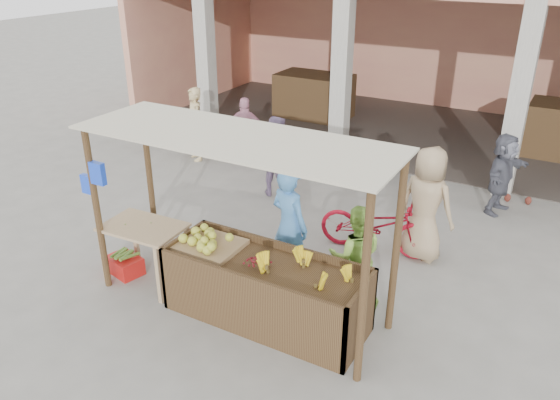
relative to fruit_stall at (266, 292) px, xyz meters
The scene contains 20 objects.
ground 0.64m from the fruit_stall, behind, with size 60.00×60.00×0.00m, color slate.
market_building 9.23m from the fruit_stall, 92.86° to the left, with size 14.40×6.40×4.20m.
fruit_stall is the anchor object (origin of this frame).
stall_awning 1.66m from the fruit_stall, behind, with size 4.09×1.35×2.39m.
banana_heap 0.76m from the fruit_stall, ahead, with size 1.10×0.60×0.20m, color yellow, non-canonical shape.
melon_tray 1.00m from the fruit_stall, behind, with size 0.80×0.69×0.21m.
berry_heap 0.48m from the fruit_stall, 141.80° to the right, with size 0.44×0.36×0.14m, color maroon.
side_table 1.95m from the fruit_stall, behind, with size 1.14×0.79×0.90m.
papaya_pile 2.01m from the fruit_stall, behind, with size 0.66×0.38×0.19m, color #4E9330, non-canonical shape.
red_crate 2.38m from the fruit_stall, behind, with size 0.50×0.36×0.26m, color red.
plantain_bundle 2.37m from the fruit_stall, behind, with size 0.38×0.27×0.08m, color olive, non-canonical shape.
produce_sacks 5.81m from the fruit_stall, 66.27° to the left, with size 0.81×0.50×0.62m.
vendor_blue 1.11m from the fruit_stall, 100.75° to the left, with size 0.70×0.51×1.86m, color #4E92DB.
vendor_green 1.26m from the fruit_stall, 44.89° to the left, with size 0.74×0.43×1.54m, color #86B844.
motorcycle 2.42m from the fruit_stall, 74.89° to the left, with size 1.90×0.65×0.99m, color maroon.
shopper_b 5.52m from the fruit_stall, 125.18° to the left, with size 0.94×0.50×1.60m, color pink.
shopper_c 2.90m from the fruit_stall, 62.89° to the left, with size 0.95×0.62×1.98m, color tan.
shopper_d 5.19m from the fruit_stall, 66.76° to the left, with size 1.44×0.59×1.55m, color #555663.
shopper_e 6.07m from the fruit_stall, 135.63° to the left, with size 0.63×0.48×1.70m, color #CFB57A.
shopper_f 3.94m from the fruit_stall, 118.11° to the left, with size 0.83×0.48×1.70m, color gray.
Camera 1 is at (3.49, -4.94, 4.41)m, focal length 35.00 mm.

